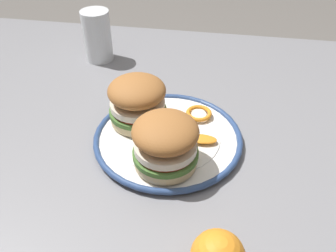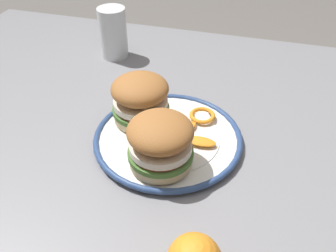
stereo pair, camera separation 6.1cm
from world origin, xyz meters
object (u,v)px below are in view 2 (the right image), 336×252
(dinner_plate, at_px, (168,138))
(sandwich_half_right, at_px, (140,98))
(dining_table, at_px, (143,159))
(sandwich_half_left, at_px, (160,141))
(drinking_glass, at_px, (113,35))

(dinner_plate, xyz_separation_m, sandwich_half_right, (-0.07, 0.04, 0.06))
(dining_table, relative_size, dinner_plate, 4.63)
(sandwich_half_left, xyz_separation_m, drinking_glass, (-0.26, 0.40, -0.01))
(dinner_plate, distance_m, sandwich_half_left, 0.10)
(dining_table, height_order, sandwich_half_right, sandwich_half_right)
(dining_table, xyz_separation_m, sandwich_half_right, (-0.01, 0.02, 0.15))
(dining_table, distance_m, sandwich_half_left, 0.20)
(sandwich_half_right, bearing_deg, drinking_glass, 122.58)
(dinner_plate, xyz_separation_m, drinking_glass, (-0.25, 0.32, 0.05))
(dinner_plate, bearing_deg, drinking_glass, 128.12)
(dining_table, height_order, dinner_plate, dinner_plate)
(sandwich_half_right, height_order, drinking_glass, drinking_glass)
(sandwich_half_left, height_order, drinking_glass, drinking_glass)
(dinner_plate, distance_m, sandwich_half_right, 0.10)
(dining_table, bearing_deg, sandwich_half_right, 103.92)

